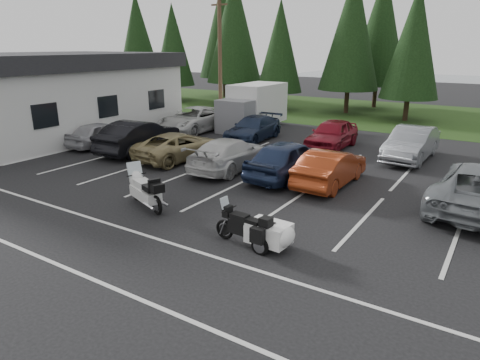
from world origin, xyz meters
name	(u,v)px	position (x,y,z in m)	size (l,w,h in m)	color
ground	(259,211)	(0.00, 0.00, 0.00)	(120.00, 120.00, 0.00)	black
grass_strip	(412,116)	(0.00, 24.00, 0.01)	(80.00, 16.00, 0.01)	#1E3B12
building	(39,95)	(-18.00, 4.00, 2.45)	(10.60, 15.60, 4.90)	silver
utility_pole	(220,56)	(-10.00, 12.00, 4.70)	(1.60, 0.26, 9.00)	#473321
box_truck	(250,107)	(-8.00, 12.50, 1.45)	(2.40, 5.60, 2.90)	silver
stall_markings	(286,194)	(0.00, 2.00, 0.00)	(32.00, 16.00, 0.01)	silver
conifer_0	(138,36)	(-28.00, 22.50, 6.23)	(4.58, 4.58, 10.66)	#332316
conifer_1	(173,45)	(-22.00, 21.20, 5.39)	(3.96, 3.96, 9.22)	#332316
conifer_2	(234,27)	(-16.00, 22.80, 6.95)	(5.10, 5.10, 11.89)	#332316
conifer_3	(280,46)	(-10.50, 21.40, 5.27)	(3.87, 3.87, 9.02)	#332316
conifer_4	(352,30)	(-5.00, 22.90, 6.53)	(4.80, 4.80, 11.17)	#332316
conifer_5	(414,41)	(0.00, 21.60, 5.63)	(4.14, 4.14, 9.63)	#332316
conifer_back_a	(224,27)	(-20.00, 27.00, 7.19)	(5.28, 5.28, 12.30)	#332316
conifer_back_b	(381,28)	(-4.00, 27.50, 6.77)	(4.97, 4.97, 11.58)	#332316
car_near_0	(101,134)	(-12.32, 3.75, 0.69)	(1.63, 4.04, 1.38)	#AEADB2
car_near_1	(139,136)	(-9.52, 3.89, 0.83)	(1.76, 5.06, 1.67)	black
car_near_2	(179,146)	(-6.79, 3.88, 0.66)	(2.20, 4.78, 1.33)	#908153
car_near_3	(230,154)	(-3.69, 3.72, 0.71)	(1.99, 4.90, 1.42)	beige
car_near_4	(289,159)	(-0.92, 4.00, 0.81)	(1.92, 4.78, 1.63)	#1B2745
car_near_5	(331,167)	(0.94, 4.01, 0.72)	(1.52, 4.37, 1.44)	maroon
car_far_0	(194,120)	(-10.55, 9.83, 0.78)	(2.60, 5.64, 1.57)	silver
car_far_1	(253,128)	(-6.02, 9.64, 0.69)	(1.93, 4.74, 1.38)	#18233C
car_far_2	(332,134)	(-1.35, 10.12, 0.78)	(1.83, 4.56, 1.55)	maroon
car_far_3	(411,144)	(2.79, 9.91, 0.79)	(1.68, 4.81, 1.58)	slate
touring_motorcycle	(145,187)	(-3.49, -1.79, 0.73)	(2.65, 0.81, 1.46)	silver
cargo_trailer	(269,235)	(1.60, -2.27, 0.39)	(1.67, 0.94, 0.77)	white
adventure_motorcycle	(244,224)	(0.92, -2.47, 0.66)	(2.15, 0.75, 1.31)	black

